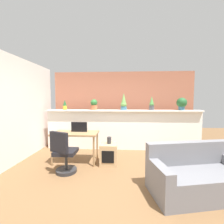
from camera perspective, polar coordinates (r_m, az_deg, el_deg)
name	(u,v)px	position (r m, az deg, el deg)	size (l,w,h in m)	color
ground_plane	(123,182)	(3.23, 3.86, -24.24)	(12.00, 12.00, 0.00)	brown
divider_wall	(122,130)	(4.93, 3.84, -6.65)	(4.73, 0.16, 1.20)	white
plant_shelf	(123,111)	(4.81, 3.88, 0.52)	(4.73, 0.28, 0.04)	white
brick_wall_behind	(123,108)	(5.44, 3.86, 1.32)	(4.73, 0.10, 2.50)	#AD664C
side_wall_left	(3,111)	(4.16, -35.02, 0.19)	(0.12, 4.40, 2.60)	white
potted_plant_0	(65,105)	(5.09, -16.82, 2.51)	(0.12, 0.12, 0.31)	gold
potted_plant_1	(94,104)	(4.86, -6.58, 2.77)	(0.21, 0.21, 0.33)	#C66B42
potted_plant_2	(124,103)	(4.81, 4.28, 3.45)	(0.19, 0.19, 0.52)	#386B84
potted_plant_3	(152,104)	(4.86, 14.25, 2.81)	(0.15, 0.15, 0.42)	#4C4C51
potted_plant_4	(182,103)	(5.13, 24.07, 2.92)	(0.30, 0.30, 0.38)	#386B84
desk	(75,136)	(4.00, -13.18, -8.43)	(1.10, 0.60, 0.75)	#99754C
tv_monitor	(79,127)	(4.02, -11.88, -5.34)	(0.40, 0.04, 0.25)	black
office_chair	(64,155)	(3.55, -17.08, -14.86)	(0.51, 0.51, 0.91)	#262628
side_cube_shelf	(109,154)	(3.89, -1.25, -15.09)	(0.40, 0.41, 0.50)	tan
vase_on_shelf	(109,140)	(3.81, -1.04, -10.28)	(0.10, 0.10, 0.16)	#2D2D33
couch	(197,176)	(3.15, 28.58, -19.87)	(1.68, 1.07, 0.80)	slate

